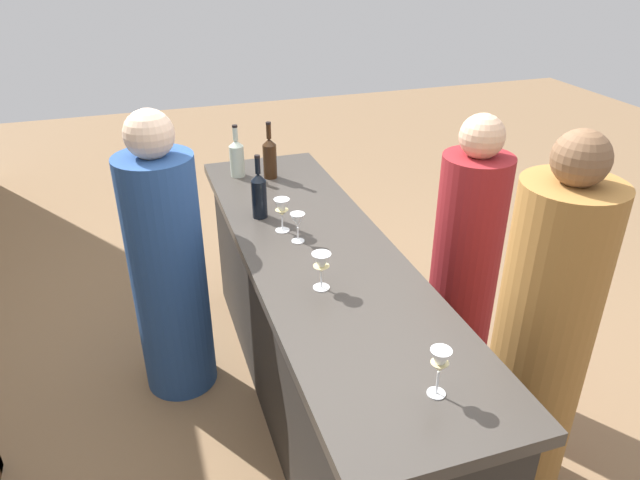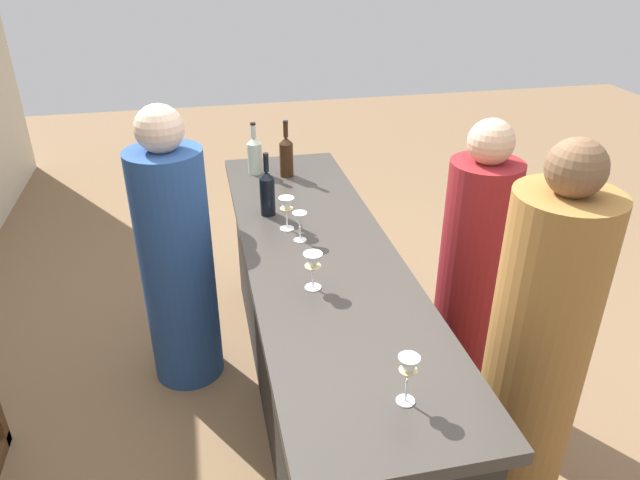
{
  "view_description": "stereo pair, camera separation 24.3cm",
  "coord_description": "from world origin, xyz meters",
  "px_view_note": "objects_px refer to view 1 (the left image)",
  "views": [
    {
      "loc": [
        -2.18,
        0.72,
        2.19
      ],
      "look_at": [
        0.0,
        0.0,
        0.97
      ],
      "focal_mm": 33.01,
      "sensor_mm": 36.0,
      "label": 1
    },
    {
      "loc": [
        -2.24,
        0.48,
        2.19
      ],
      "look_at": [
        0.0,
        0.0,
        0.97
      ],
      "focal_mm": 33.01,
      "sensor_mm": 36.0,
      "label": 2
    }
  ],
  "objects_px": {
    "wine_bottle_second_left_amber_brown": "(269,157)",
    "person_center_guest": "(541,343)",
    "person_right_guest": "(168,270)",
    "wine_bottle_center_clear_pale": "(237,157)",
    "wine_glass_near_left": "(440,364)",
    "wine_glass_near_center": "(298,222)",
    "wine_glass_near_right": "(321,265)",
    "wine_bottle_leftmost_near_black": "(259,194)",
    "wine_glass_far_left": "(282,209)",
    "person_left_guest": "(464,270)"
  },
  "relations": [
    {
      "from": "wine_bottle_center_clear_pale",
      "to": "wine_glass_near_right",
      "type": "distance_m",
      "value": 1.3
    },
    {
      "from": "person_left_guest",
      "to": "person_center_guest",
      "type": "bearing_deg",
      "value": 100.81
    },
    {
      "from": "wine_glass_far_left",
      "to": "person_left_guest",
      "type": "relative_size",
      "value": 0.11
    },
    {
      "from": "wine_glass_near_center",
      "to": "person_left_guest",
      "type": "relative_size",
      "value": 0.09
    },
    {
      "from": "person_right_guest",
      "to": "wine_glass_near_center",
      "type": "bearing_deg",
      "value": -42.78
    },
    {
      "from": "person_left_guest",
      "to": "wine_bottle_second_left_amber_brown",
      "type": "bearing_deg",
      "value": -34.53
    },
    {
      "from": "wine_bottle_second_left_amber_brown",
      "to": "wine_glass_near_right",
      "type": "xyz_separation_m",
      "value": [
        -1.21,
        0.09,
        -0.02
      ]
    },
    {
      "from": "wine_glass_far_left",
      "to": "person_right_guest",
      "type": "distance_m",
      "value": 0.67
    },
    {
      "from": "person_left_guest",
      "to": "person_right_guest",
      "type": "height_order",
      "value": "person_right_guest"
    },
    {
      "from": "person_center_guest",
      "to": "person_right_guest",
      "type": "distance_m",
      "value": 1.75
    },
    {
      "from": "wine_glass_near_left",
      "to": "person_left_guest",
      "type": "height_order",
      "value": "person_left_guest"
    },
    {
      "from": "wine_glass_near_right",
      "to": "person_left_guest",
      "type": "height_order",
      "value": "person_left_guest"
    },
    {
      "from": "wine_bottle_second_left_amber_brown",
      "to": "person_center_guest",
      "type": "bearing_deg",
      "value": -156.41
    },
    {
      "from": "wine_bottle_second_left_amber_brown",
      "to": "person_center_guest",
      "type": "height_order",
      "value": "person_center_guest"
    },
    {
      "from": "wine_glass_near_left",
      "to": "person_left_guest",
      "type": "xyz_separation_m",
      "value": [
        0.97,
        -0.7,
        -0.36
      ]
    },
    {
      "from": "wine_glass_near_center",
      "to": "wine_glass_far_left",
      "type": "relative_size",
      "value": 0.86
    },
    {
      "from": "person_center_guest",
      "to": "wine_glass_near_left",
      "type": "bearing_deg",
      "value": 13.4
    },
    {
      "from": "wine_bottle_center_clear_pale",
      "to": "wine_glass_near_left",
      "type": "height_order",
      "value": "wine_bottle_center_clear_pale"
    },
    {
      "from": "wine_bottle_center_clear_pale",
      "to": "person_center_guest",
      "type": "distance_m",
      "value": 1.91
    },
    {
      "from": "wine_bottle_center_clear_pale",
      "to": "wine_glass_near_right",
      "type": "bearing_deg",
      "value": -176.47
    },
    {
      "from": "wine_bottle_leftmost_near_black",
      "to": "wine_glass_near_center",
      "type": "bearing_deg",
      "value": -161.29
    },
    {
      "from": "wine_glass_far_left",
      "to": "person_center_guest",
      "type": "distance_m",
      "value": 1.26
    },
    {
      "from": "wine_bottle_second_left_amber_brown",
      "to": "wine_glass_near_left",
      "type": "distance_m",
      "value": 1.89
    },
    {
      "from": "person_left_guest",
      "to": "person_center_guest",
      "type": "xyz_separation_m",
      "value": [
        -0.67,
        0.06,
        0.06
      ]
    },
    {
      "from": "wine_glass_near_left",
      "to": "wine_glass_near_right",
      "type": "distance_m",
      "value": 0.7
    },
    {
      "from": "wine_glass_near_right",
      "to": "person_right_guest",
      "type": "distance_m",
      "value": 0.98
    },
    {
      "from": "person_center_guest",
      "to": "wine_glass_near_right",
      "type": "bearing_deg",
      "value": -37.69
    },
    {
      "from": "wine_glass_near_left",
      "to": "person_left_guest",
      "type": "bearing_deg",
      "value": -35.84
    },
    {
      "from": "wine_bottle_center_clear_pale",
      "to": "wine_bottle_second_left_amber_brown",
      "type": "bearing_deg",
      "value": -116.16
    },
    {
      "from": "wine_glass_near_left",
      "to": "wine_glass_near_center",
      "type": "xyz_separation_m",
      "value": [
        1.09,
        0.12,
        -0.02
      ]
    },
    {
      "from": "wine_bottle_second_left_amber_brown",
      "to": "wine_glass_near_center",
      "type": "height_order",
      "value": "wine_bottle_second_left_amber_brown"
    },
    {
      "from": "wine_glass_near_right",
      "to": "person_center_guest",
      "type": "xyz_separation_m",
      "value": [
        -0.39,
        -0.79,
        -0.29
      ]
    },
    {
      "from": "wine_glass_near_center",
      "to": "wine_bottle_second_left_amber_brown",
      "type": "bearing_deg",
      "value": -4.81
    },
    {
      "from": "person_left_guest",
      "to": "person_center_guest",
      "type": "distance_m",
      "value": 0.68
    },
    {
      "from": "wine_bottle_leftmost_near_black",
      "to": "wine_glass_near_center",
      "type": "height_order",
      "value": "wine_bottle_leftmost_near_black"
    },
    {
      "from": "person_right_guest",
      "to": "person_center_guest",
      "type": "bearing_deg",
      "value": -53.24
    },
    {
      "from": "wine_glass_near_right",
      "to": "person_left_guest",
      "type": "relative_size",
      "value": 0.11
    },
    {
      "from": "wine_bottle_second_left_amber_brown",
      "to": "wine_glass_near_left",
      "type": "bearing_deg",
      "value": -178.31
    },
    {
      "from": "wine_bottle_center_clear_pale",
      "to": "wine_glass_near_left",
      "type": "distance_m",
      "value": 1.99
    },
    {
      "from": "wine_glass_near_right",
      "to": "person_left_guest",
      "type": "distance_m",
      "value": 0.96
    },
    {
      "from": "wine_bottle_second_left_amber_brown",
      "to": "person_center_guest",
      "type": "relative_size",
      "value": 0.2
    },
    {
      "from": "wine_bottle_leftmost_near_black",
      "to": "person_left_guest",
      "type": "bearing_deg",
      "value": -114.79
    },
    {
      "from": "person_left_guest",
      "to": "person_right_guest",
      "type": "bearing_deg",
      "value": -1.57
    },
    {
      "from": "wine_glass_near_left",
      "to": "person_right_guest",
      "type": "bearing_deg",
      "value": 26.39
    },
    {
      "from": "wine_glass_near_center",
      "to": "person_right_guest",
      "type": "height_order",
      "value": "person_right_guest"
    },
    {
      "from": "wine_glass_near_left",
      "to": "person_center_guest",
      "type": "xyz_separation_m",
      "value": [
        0.3,
        -0.64,
        -0.3
      ]
    },
    {
      "from": "wine_bottle_center_clear_pale",
      "to": "wine_bottle_leftmost_near_black",
      "type": "bearing_deg",
      "value": 179.74
    },
    {
      "from": "wine_bottle_center_clear_pale",
      "to": "person_left_guest",
      "type": "xyz_separation_m",
      "value": [
        -1.0,
        -0.93,
        -0.35
      ]
    },
    {
      "from": "person_right_guest",
      "to": "person_left_guest",
      "type": "bearing_deg",
      "value": -31.05
    },
    {
      "from": "wine_bottle_leftmost_near_black",
      "to": "person_center_guest",
      "type": "bearing_deg",
      "value": -141.78
    }
  ]
}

